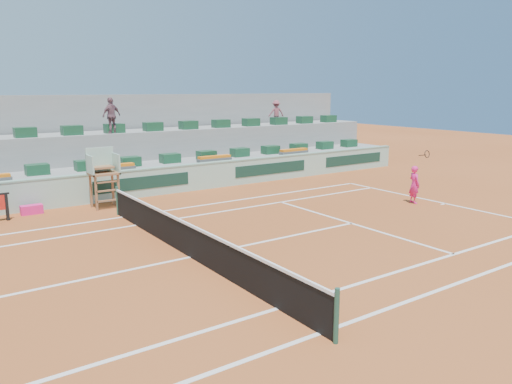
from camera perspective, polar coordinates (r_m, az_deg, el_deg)
ground at (r=14.41m, az=-7.53°, el=-7.41°), size 90.00×90.00×0.00m
seating_tier_lower at (r=24.03m, az=-19.33°, el=1.23°), size 36.00×4.00×1.20m
seating_tier_upper at (r=25.45m, az=-20.40°, el=3.31°), size 36.00×2.40×2.60m
stadium_back_wall at (r=26.90m, az=-21.40°, el=5.59°), size 36.00×0.40×4.40m
player_bag at (r=20.88m, az=-24.26°, el=-1.85°), size 0.79×0.35×0.35m
spectator_mid at (r=24.92m, az=-16.19°, el=8.40°), size 1.08×0.74×1.71m
spectator_right at (r=30.01m, az=2.32°, el=9.07°), size 1.05×0.81×1.44m
court_lines at (r=14.41m, az=-7.53°, el=-7.39°), size 23.89×11.09×0.01m
tennis_net at (r=14.25m, az=-7.58°, el=-5.41°), size 0.10×11.97×1.10m
advertising_hoarding at (r=21.94m, az=-17.72°, el=0.48°), size 36.00×0.34×1.26m
umpire_chair at (r=20.84m, az=-17.12°, el=2.49°), size 1.10×0.90×2.40m
seat_row_lower at (r=23.04m, az=-18.86°, el=2.91°), size 32.90×0.60×0.44m
seat_row_upper at (r=24.72m, az=-20.30°, el=6.64°), size 32.90×0.60×0.44m
flower_planters at (r=21.93m, az=-22.03°, el=2.04°), size 26.80×0.36×0.28m
towel_rack at (r=20.13m, az=-27.17°, el=-1.33°), size 0.64×0.11×1.03m
tennis_player at (r=21.78m, az=17.65°, el=0.85°), size 0.53×0.89×2.28m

